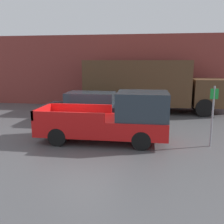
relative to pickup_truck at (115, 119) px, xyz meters
The scene contains 7 objects.
ground_plane 1.74m from the pickup_truck, behind, with size 60.00×60.00×0.00m, color #4C4C4F.
building_wall 9.01m from the pickup_truck, 99.29° to the left, with size 28.00×0.15×5.27m.
pickup_truck is the anchor object (origin of this frame).
car 3.64m from the pickup_truck, 120.31° to the left, with size 4.68×1.88×1.68m.
delivery_truck 6.75m from the pickup_truck, 79.23° to the left, with size 8.93×2.34×3.40m.
parking_sign 3.87m from the pickup_truck, ahead, with size 0.30×0.07×2.40m.
newspaper_box 9.11m from the pickup_truck, 112.33° to the left, with size 0.45×0.40×1.01m.
Camera 1 is at (2.76, -10.22, 3.30)m, focal length 40.00 mm.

